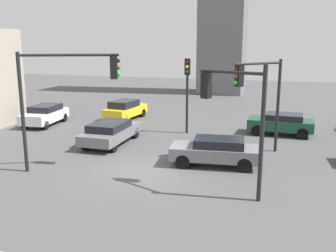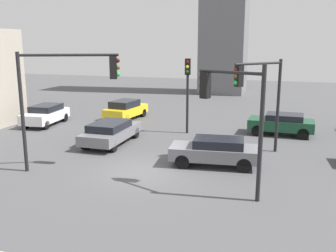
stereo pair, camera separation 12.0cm
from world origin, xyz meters
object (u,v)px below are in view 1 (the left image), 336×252
at_px(car_5, 45,115).
at_px(car_1, 111,132).
at_px(car_0, 125,109).
at_px(car_6, 216,151).
at_px(traffic_light_1, 259,88).
at_px(traffic_light_0, 233,105).
at_px(traffic_light_2, 187,81).
at_px(car_4, 281,123).
at_px(traffic_light_3, 67,85).

bearing_deg(car_5, car_1, 58.65).
xyz_separation_m(car_0, car_6, (8.45, -8.89, -0.03)).
xyz_separation_m(traffic_light_1, car_1, (-8.14, -0.06, -2.80)).
bearing_deg(traffic_light_1, traffic_light_0, 33.85).
height_order(traffic_light_2, car_4, traffic_light_2).
distance_m(traffic_light_1, car_5, 15.37).
bearing_deg(traffic_light_3, car_5, 106.76).
bearing_deg(car_4, car_0, -5.98).
xyz_separation_m(traffic_light_1, car_6, (-1.71, -2.22, -2.78)).
xyz_separation_m(car_4, car_6, (-2.88, -7.25, -0.01)).
bearing_deg(traffic_light_0, traffic_light_3, 16.41).
xyz_separation_m(traffic_light_2, traffic_light_3, (-3.30, -8.41, 0.59)).
distance_m(car_4, car_5, 16.05).
height_order(traffic_light_1, car_4, traffic_light_1).
bearing_deg(car_5, traffic_light_0, 53.78).
bearing_deg(car_1, car_0, 16.65).
height_order(car_1, car_5, car_5).
relative_size(traffic_light_1, car_0, 1.19).
bearing_deg(traffic_light_3, traffic_light_2, 44.28).
height_order(traffic_light_0, car_5, traffic_light_0).
xyz_separation_m(traffic_light_2, car_1, (-3.53, -3.79, -2.61)).
bearing_deg(car_6, car_1, -24.79).
height_order(car_4, car_6, car_4).
height_order(car_5, car_6, car_5).
distance_m(car_0, car_1, 7.03).
bearing_deg(car_5, traffic_light_2, 87.80).
bearing_deg(car_0, traffic_light_3, -162.02).
height_order(traffic_light_0, car_4, traffic_light_0).
distance_m(traffic_light_3, car_1, 5.63).
bearing_deg(traffic_light_0, car_4, -78.32).
distance_m(traffic_light_2, car_1, 5.80).
bearing_deg(car_6, traffic_light_2, -70.23).
relative_size(traffic_light_0, car_1, 1.08).
xyz_separation_m(traffic_light_1, traffic_light_2, (-4.61, 3.73, -0.19)).
relative_size(car_1, car_5, 1.13).
bearing_deg(traffic_light_1, traffic_light_2, -88.60).
bearing_deg(traffic_light_2, traffic_light_3, -25.25).
bearing_deg(car_1, traffic_light_2, -43.02).
relative_size(traffic_light_2, car_4, 1.18).
xyz_separation_m(traffic_light_2, car_6, (2.90, -5.95, -2.59)).
relative_size(traffic_light_0, traffic_light_1, 1.02).
bearing_deg(car_1, traffic_light_3, -177.21).
height_order(traffic_light_1, car_0, traffic_light_1).
bearing_deg(car_5, car_0, 121.74).
relative_size(traffic_light_0, car_5, 1.22).
relative_size(car_0, car_1, 0.89).
bearing_deg(traffic_light_2, traffic_light_1, 47.20).
height_order(traffic_light_1, car_6, traffic_light_1).
bearing_deg(car_5, car_6, 62.27).
xyz_separation_m(traffic_light_2, car_5, (-10.17, -0.53, -2.58)).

